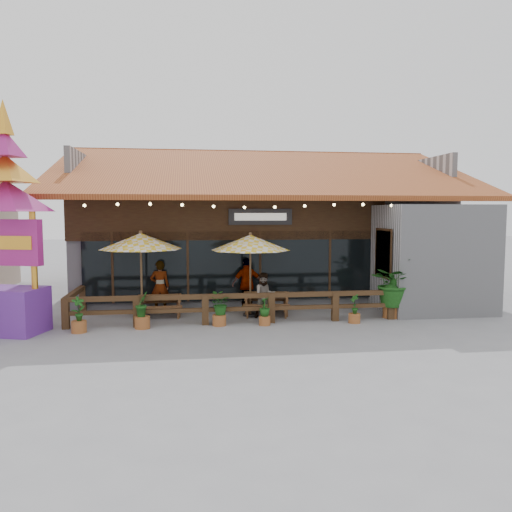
{
  "coord_description": "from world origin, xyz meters",
  "views": [
    {
      "loc": [
        -3.01,
        -15.24,
        3.34
      ],
      "look_at": [
        -0.69,
        1.5,
        1.87
      ],
      "focal_mm": 35.0,
      "sensor_mm": 36.0,
      "label": 1
    }
  ],
  "objects": [
    {
      "name": "ground",
      "position": [
        0.0,
        0.0,
        0.0
      ],
      "size": [
        100.0,
        100.0,
        0.0
      ],
      "primitive_type": "plane",
      "color": "gray",
      "rests_on": "ground"
    },
    {
      "name": "restaurant_building",
      "position": [
        0.26,
        6.61,
        2.21
      ],
      "size": [
        15.5,
        14.73,
        6.09
      ],
      "color": "#AFAFB4",
      "rests_on": "ground"
    },
    {
      "name": "patio_railing",
      "position": [
        -2.25,
        -0.27,
        0.61
      ],
      "size": [
        10.0,
        2.6,
        0.92
      ],
      "color": "#483119",
      "rests_on": "ground"
    },
    {
      "name": "umbrella_left",
      "position": [
        -4.47,
        0.85,
        2.43
      ],
      "size": [
        3.12,
        3.12,
        2.78
      ],
      "color": "brown",
      "rests_on": "ground"
    },
    {
      "name": "umbrella_right",
      "position": [
        -1.0,
        0.61,
        2.37
      ],
      "size": [
        3.11,
        3.11,
        2.72
      ],
      "color": "brown",
      "rests_on": "ground"
    },
    {
      "name": "picnic_table_left",
      "position": [
        -3.91,
        0.93,
        0.45
      ],
      "size": [
        1.45,
        1.26,
        0.67
      ],
      "color": "brown",
      "rests_on": "ground"
    },
    {
      "name": "picnic_table_right",
      "position": [
        -0.46,
        0.69,
        0.48
      ],
      "size": [
        1.67,
        1.5,
        0.72
      ],
      "color": "brown",
      "rests_on": "ground"
    },
    {
      "name": "thai_sign_tower",
      "position": [
        -7.86,
        -0.82,
        3.62
      ],
      "size": [
        3.16,
        3.16,
        6.85
      ],
      "color": "#642894",
      "rests_on": "ground"
    },
    {
      "name": "tropical_plant",
      "position": [
        3.4,
        -0.32,
        1.09
      ],
      "size": [
        1.77,
        1.81,
        1.9
      ],
      "color": "brown",
      "rests_on": "ground"
    },
    {
      "name": "diner_a",
      "position": [
        -3.94,
        1.62,
        0.87
      ],
      "size": [
        0.64,
        0.42,
        1.74
      ],
      "primitive_type": "imported",
      "rotation": [
        0.0,
        0.0,
        3.15
      ],
      "color": "#342310",
      "rests_on": "ground"
    },
    {
      "name": "diner_b",
      "position": [
        -0.59,
        0.19,
        0.73
      ],
      "size": [
        0.74,
        0.59,
        1.45
      ],
      "primitive_type": "imported",
      "rotation": [
        0.0,
        0.0,
        0.06
      ],
      "color": "#342310",
      "rests_on": "ground"
    },
    {
      "name": "diner_c",
      "position": [
        -1.0,
        1.51,
        0.9
      ],
      "size": [
        1.11,
        0.57,
        1.81
      ],
      "primitive_type": "imported",
      "rotation": [
        0.0,
        0.0,
        3.27
      ],
      "color": "#342310",
      "rests_on": "ground"
    },
    {
      "name": "planter_a",
      "position": [
        -6.03,
        -1.01,
        0.43
      ],
      "size": [
        0.44,
        0.42,
        1.02
      ],
      "color": "brown",
      "rests_on": "ground"
    },
    {
      "name": "planter_b",
      "position": [
        -4.32,
        -0.74,
        0.49
      ],
      "size": [
        0.48,
        0.51,
        1.08
      ],
      "color": "brown",
      "rests_on": "ground"
    },
    {
      "name": "planter_c",
      "position": [
        -2.1,
        -0.68,
        0.56
      ],
      "size": [
        0.73,
        0.68,
        1.0
      ],
      "color": "brown",
      "rests_on": "ground"
    },
    {
      "name": "planter_d",
      "position": [
        -0.76,
        -0.81,
        0.4
      ],
      "size": [
        0.44,
        0.44,
        0.84
      ],
      "color": "brown",
      "rests_on": "ground"
    },
    {
      "name": "planter_e",
      "position": [
        1.99,
        -0.88,
        0.37
      ],
      "size": [
        0.36,
        0.36,
        0.88
      ],
      "color": "brown",
      "rests_on": "ground"
    }
  ]
}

